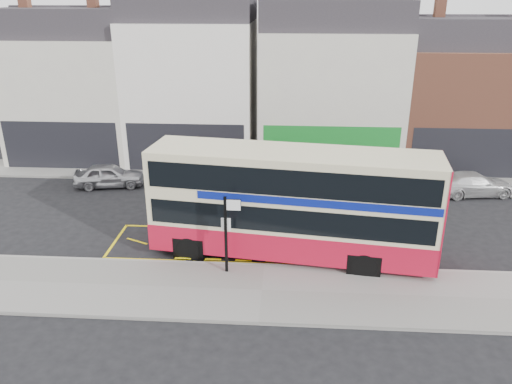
# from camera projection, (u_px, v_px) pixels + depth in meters

# --- Properties ---
(ground) EXTENTS (120.00, 120.00, 0.00)m
(ground) POSITION_uv_depth(u_px,v_px,m) (265.00, 263.00, 21.22)
(ground) COLOR black
(ground) RESTS_ON ground
(pavement) EXTENTS (40.00, 4.00, 0.15)m
(pavement) POSITION_uv_depth(u_px,v_px,m) (262.00, 291.00, 19.06)
(pavement) COLOR gray
(pavement) RESTS_ON ground
(kerb) EXTENTS (40.00, 0.15, 0.15)m
(kerb) POSITION_uv_depth(u_px,v_px,m) (264.00, 266.00, 20.85)
(kerb) COLOR gray
(kerb) RESTS_ON ground
(far_pavement) EXTENTS (50.00, 3.00, 0.15)m
(far_pavement) POSITION_uv_depth(u_px,v_px,m) (273.00, 174.00, 31.38)
(far_pavement) COLOR gray
(far_pavement) RESTS_ON ground
(road_markings) EXTENTS (14.00, 3.40, 0.01)m
(road_markings) POSITION_uv_depth(u_px,v_px,m) (266.00, 245.00, 22.70)
(road_markings) COLOR yellow
(road_markings) RESTS_ON ground
(terrace_far_left) EXTENTS (8.00, 8.01, 10.80)m
(terrace_far_left) POSITION_uv_depth(u_px,v_px,m) (79.00, 85.00, 34.11)
(terrace_far_left) COLOR beige
(terrace_far_left) RESTS_ON ground
(terrace_left) EXTENTS (8.00, 8.01, 11.80)m
(terrace_left) POSITION_uv_depth(u_px,v_px,m) (194.00, 78.00, 33.44)
(terrace_left) COLOR white
(terrace_left) RESTS_ON ground
(terrace_green_shop) EXTENTS (9.00, 8.01, 11.30)m
(terrace_green_shop) POSITION_uv_depth(u_px,v_px,m) (329.00, 84.00, 32.99)
(terrace_green_shop) COLOR beige
(terrace_green_shop) RESTS_ON ground
(terrace_right) EXTENTS (9.00, 8.01, 10.30)m
(terrace_right) POSITION_uv_depth(u_px,v_px,m) (467.00, 93.00, 32.63)
(terrace_right) COLOR #A05940
(terrace_right) RESTS_ON ground
(double_decker_bus) EXTENTS (12.16, 4.28, 4.76)m
(double_decker_bus) POSITION_uv_depth(u_px,v_px,m) (293.00, 203.00, 20.91)
(double_decker_bus) COLOR beige
(double_decker_bus) RESTS_ON ground
(bus_stop_post) EXTENTS (0.81, 0.14, 3.27)m
(bus_stop_post) POSITION_uv_depth(u_px,v_px,m) (227.00, 228.00, 19.59)
(bus_stop_post) COLOR black
(bus_stop_post) RESTS_ON pavement
(car_silver) EXTENTS (4.21, 2.28, 1.36)m
(car_silver) POSITION_uv_depth(u_px,v_px,m) (109.00, 175.00, 29.34)
(car_silver) COLOR #B0B0B5
(car_silver) RESTS_ON ground
(car_grey) EXTENTS (4.07, 1.85, 1.29)m
(car_grey) POSITION_uv_depth(u_px,v_px,m) (288.00, 178.00, 29.07)
(car_grey) COLOR #373A3E
(car_grey) RESTS_ON ground
(car_white) EXTENTS (4.68, 2.43, 1.30)m
(car_white) POSITION_uv_depth(u_px,v_px,m) (474.00, 184.00, 28.12)
(car_white) COLOR silver
(car_white) RESTS_ON ground
(street_tree_left) EXTENTS (2.76, 2.76, 5.97)m
(street_tree_left) POSITION_uv_depth(u_px,v_px,m) (25.00, 103.00, 32.13)
(street_tree_left) COLOR #331F16
(street_tree_left) RESTS_ON ground
(street_tree_right) EXTENTS (2.50, 2.50, 5.39)m
(street_tree_right) POSITION_uv_depth(u_px,v_px,m) (425.00, 116.00, 30.46)
(street_tree_right) COLOR #331F16
(street_tree_right) RESTS_ON ground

